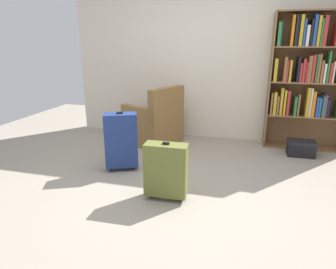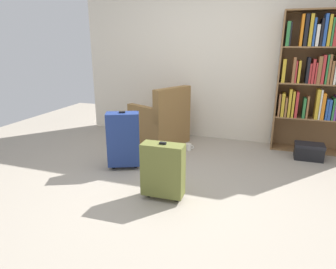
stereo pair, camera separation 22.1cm
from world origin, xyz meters
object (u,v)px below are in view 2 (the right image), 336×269
(armchair, at_px, (161,123))
(suitcase_navy_blue, at_px, (123,139))
(mug, at_px, (189,147))
(bookshelf, at_px, (323,74))
(suitcase_olive, at_px, (163,170))
(storage_box, at_px, (309,151))

(armchair, bearing_deg, suitcase_navy_blue, -94.06)
(mug, bearing_deg, bookshelf, 18.04)
(mug, height_order, suitcase_olive, suitcase_olive)
(suitcase_olive, bearing_deg, storage_box, 47.74)
(bookshelf, xyz_separation_m, armchair, (-2.25, -0.35, -0.80))
(armchair, bearing_deg, suitcase_olive, -68.98)
(mug, distance_m, storage_box, 1.66)
(mug, xyz_separation_m, storage_box, (1.64, 0.18, 0.07))
(suitcase_navy_blue, bearing_deg, storage_box, 25.96)
(bookshelf, xyz_separation_m, suitcase_navy_blue, (-2.33, -1.47, -0.73))
(bookshelf, xyz_separation_m, storage_box, (-0.08, -0.38, -1.00))
(suitcase_navy_blue, distance_m, suitcase_olive, 0.93)
(mug, height_order, suitcase_navy_blue, suitcase_navy_blue)
(bookshelf, height_order, mug, bookshelf)
(storage_box, distance_m, suitcase_olive, 2.26)
(mug, xyz_separation_m, suitcase_olive, (0.13, -1.48, 0.27))
(bookshelf, bearing_deg, suitcase_navy_blue, -147.67)
(suitcase_olive, bearing_deg, suitcase_navy_blue, 141.92)
(suitcase_olive, bearing_deg, bookshelf, 52.06)
(armchair, distance_m, storage_box, 2.17)
(armchair, xyz_separation_m, storage_box, (2.17, -0.03, -0.20))
(bookshelf, distance_m, mug, 2.10)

